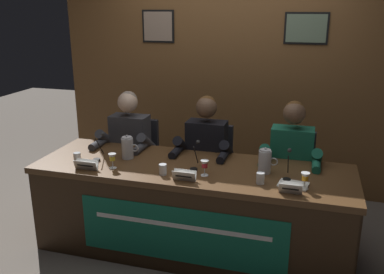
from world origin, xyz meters
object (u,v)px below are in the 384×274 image
at_px(water_cup_center, 163,170).
at_px(microphone_center, 195,160).
at_px(juice_glass_right, 305,178).
at_px(water_pitcher_right_side, 265,161).
at_px(nameplate_left, 86,165).
at_px(document_stack_right, 293,185).
at_px(juice_glass_center, 205,165).
at_px(microphone_right, 288,170).
at_px(water_cup_left, 77,158).
at_px(nameplate_right, 291,188).
at_px(juice_glass_left, 112,158).
at_px(panelist_left, 127,146).
at_px(water_cup_right, 260,179).
at_px(chair_right, 290,183).
at_px(panelist_center, 204,153).
at_px(chair_center, 209,174).
at_px(nameplate_center, 184,176).
at_px(microphone_left, 99,151).
at_px(panelist_right, 290,162).
at_px(water_pitcher_left_side, 128,148).
at_px(conference_table, 188,199).
at_px(chair_left, 136,166).

bearing_deg(water_cup_center, microphone_center, 41.88).
height_order(juice_glass_right, water_pitcher_right_side, water_pitcher_right_side).
height_order(nameplate_left, document_stack_right, nameplate_left).
xyz_separation_m(juice_glass_center, water_cup_center, (-0.32, -0.07, -0.05)).
relative_size(microphone_center, microphone_right, 1.00).
height_order(water_cup_left, microphone_right, microphone_right).
bearing_deg(water_cup_center, nameplate_right, -4.38).
distance_m(nameplate_left, nameplate_right, 1.59).
height_order(juice_glass_left, water_cup_left, juice_glass_left).
xyz_separation_m(panelist_left, water_cup_right, (1.34, -0.60, 0.06)).
xyz_separation_m(microphone_center, nameplate_right, (0.76, -0.26, -0.03)).
relative_size(water_cup_left, water_cup_center, 1.00).
height_order(chair_right, nameplate_right, chair_right).
height_order(panelist_center, nameplate_right, panelist_center).
distance_m(nameplate_left, water_cup_left, 0.20).
xyz_separation_m(juice_glass_right, microphone_right, (-0.13, 0.15, -0.01)).
height_order(water_cup_left, chair_center, chair_center).
xyz_separation_m(chair_center, nameplate_center, (0.03, -0.90, 0.34)).
xyz_separation_m(microphone_left, panelist_right, (1.57, 0.47, -0.10)).
xyz_separation_m(nameplate_left, water_pitcher_left_side, (0.21, 0.34, 0.05)).
bearing_deg(panelist_center, water_cup_left, -148.31).
relative_size(nameplate_left, water_pitcher_left_side, 0.93).
height_order(water_cup_center, chair_right, chair_right).
bearing_deg(conference_table, water_cup_right, -8.83).
bearing_deg(water_cup_right, juice_glass_left, -178.82).
xyz_separation_m(chair_left, water_pitcher_right_side, (1.35, -0.57, 0.40)).
xyz_separation_m(water_cup_center, microphone_center, (0.21, 0.19, 0.04)).
relative_size(microphone_left, nameplate_center, 1.21).
bearing_deg(nameplate_left, water_pitcher_right_side, 13.55).
height_order(panelist_left, panelist_center, same).
distance_m(chair_left, water_pitcher_left_side, 0.72).
bearing_deg(microphone_left, water_cup_center, -14.72).
height_order(water_cup_center, microphone_center, microphone_center).
distance_m(nameplate_left, nameplate_center, 0.82).
xyz_separation_m(microphone_left, microphone_right, (1.57, 0.01, 0.00)).
bearing_deg(juice_glass_left, chair_right, 30.96).
relative_size(conference_table, panelist_right, 2.09).
xyz_separation_m(chair_center, microphone_right, (0.76, -0.65, 0.38)).
xyz_separation_m(nameplate_left, water_cup_center, (0.62, 0.07, -0.00)).
bearing_deg(water_cup_left, panelist_left, 72.82).
bearing_deg(juice_glass_center, water_pitcher_left_side, 165.31).
distance_m(chair_left, panelist_left, 0.34).
bearing_deg(water_cup_right, nameplate_center, -169.45).
bearing_deg(microphone_right, water_pitcher_right_side, 156.43).
bearing_deg(juice_glass_center, conference_table, 159.12).
relative_size(water_cup_left, nameplate_center, 0.48).
bearing_deg(microphone_left, water_pitcher_right_side, 3.77).
distance_m(microphone_center, chair_right, 1.04).
height_order(chair_center, juice_glass_right, chair_center).
height_order(microphone_left, water_pitcher_right_side, microphone_left).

